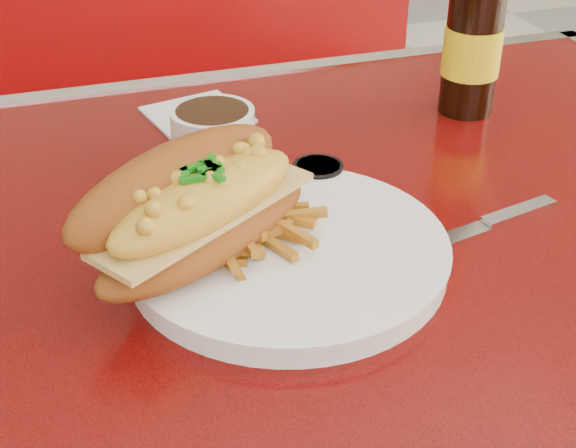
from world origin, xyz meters
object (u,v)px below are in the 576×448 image
object	(u,v)px
knife	(476,228)
beer_bottle	(474,30)
diner_table	(277,362)
mac_hoagie	(196,205)
booth_bench_far	(162,228)
gravy_ramekin	(213,130)
dinner_plate	(288,251)
sauce_cup_right	(318,175)
fork	(279,203)

from	to	relation	value
knife	beer_bottle	bearing A→B (deg)	51.39
diner_table	mac_hoagie	bearing A→B (deg)	-156.17
booth_bench_far	gravy_ramekin	bearing A→B (deg)	-91.46
diner_table	gravy_ramekin	xyz separation A→B (m)	(-0.02, 0.18, 0.19)
dinner_plate	mac_hoagie	size ratio (longest dim) A/B	1.45
dinner_plate	booth_bench_far	bearing A→B (deg)	89.75
dinner_plate	beer_bottle	distance (m)	0.41
booth_bench_far	beer_bottle	bearing A→B (deg)	-63.54
mac_hoagie	sauce_cup_right	world-z (taller)	mac_hoagie
knife	sauce_cup_right	bearing A→B (deg)	119.70
diner_table	dinner_plate	size ratio (longest dim) A/B	3.28
mac_hoagie	fork	world-z (taller)	mac_hoagie
booth_bench_far	dinner_plate	distance (m)	0.99
booth_bench_far	beer_bottle	distance (m)	0.90
dinner_plate	knife	bearing A→B (deg)	-1.69
fork	beer_bottle	size ratio (longest dim) A/B	0.56
booth_bench_far	mac_hoagie	xyz separation A→B (m)	(-0.08, -0.85, 0.55)
sauce_cup_right	knife	distance (m)	0.17
booth_bench_far	dinner_plate	size ratio (longest dim) A/B	3.20
dinner_plate	sauce_cup_right	size ratio (longest dim) A/B	7.07
booth_bench_far	gravy_ramekin	size ratio (longest dim) A/B	9.92
diner_table	beer_bottle	world-z (taller)	beer_bottle
fork	dinner_plate	bearing A→B (deg)	152.26
diner_table	fork	bearing A→B (deg)	62.97
fork	gravy_ramekin	world-z (taller)	gravy_ramekin
sauce_cup_right	beer_bottle	distance (m)	0.28
booth_bench_far	knife	bearing A→B (deg)	-78.19
knife	dinner_plate	bearing A→B (deg)	166.02
fork	knife	size ratio (longest dim) A/B	0.66
diner_table	gravy_ramekin	bearing A→B (deg)	95.14
gravy_ramekin	booth_bench_far	bearing A→B (deg)	88.54
booth_bench_far	mac_hoagie	size ratio (longest dim) A/B	4.63
fork	beer_bottle	world-z (taller)	beer_bottle
mac_hoagie	diner_table	bearing A→B (deg)	-8.63
beer_bottle	knife	bearing A→B (deg)	-116.32
knife	mac_hoagie	bearing A→B (deg)	163.21
booth_bench_far	knife	size ratio (longest dim) A/B	5.17
diner_table	beer_bottle	xyz separation A→B (m)	(0.31, 0.20, 0.26)
diner_table	knife	xyz separation A→B (m)	(0.18, -0.06, 0.16)
fork	gravy_ramekin	size ratio (longest dim) A/B	1.26
diner_table	mac_hoagie	xyz separation A→B (m)	(-0.08, -0.04, 0.23)
diner_table	beer_bottle	distance (m)	0.45
booth_bench_far	knife	distance (m)	1.01
beer_bottle	sauce_cup_right	bearing A→B (deg)	-152.12
booth_bench_far	beer_bottle	size ratio (longest dim) A/B	4.43
booth_bench_far	fork	world-z (taller)	booth_bench_far
sauce_cup_right	knife	bearing A→B (deg)	-48.00
mac_hoagie	sauce_cup_right	xyz separation A→B (m)	(0.15, 0.11, -0.05)
sauce_cup_right	beer_bottle	size ratio (longest dim) A/B	0.20
mac_hoagie	sauce_cup_right	bearing A→B (deg)	3.02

